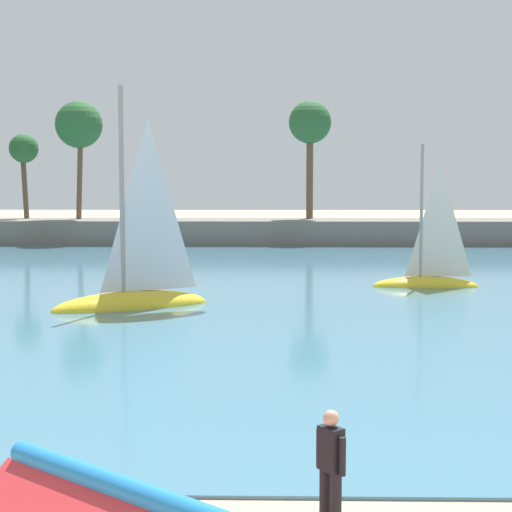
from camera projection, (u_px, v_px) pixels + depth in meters
The scene contains 5 objects.
sea at pixel (272, 249), 56.46m from camera, with size 220.00×89.19×0.06m, color teal.
palm_headland at pixel (278, 207), 60.69m from camera, with size 95.43×6.56×13.09m.
person_at_waterline at pixel (331, 468), 10.81m from camera, with size 0.36×0.46×1.67m.
sailboat_mid_bay at pixel (134, 286), 30.11m from camera, with size 6.00×4.38×8.53m.
sailboat_toward_headland at pixel (428, 273), 35.87m from camera, with size 4.57×1.40×6.60m.
Camera 1 is at (-0.01, -2.42, 4.62)m, focal length 58.28 mm.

